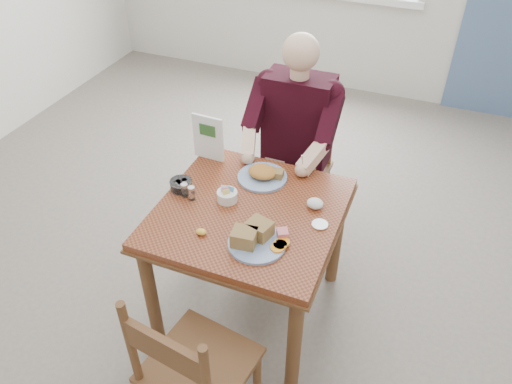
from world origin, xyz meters
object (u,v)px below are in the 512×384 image
at_px(chair_far, 296,168).
at_px(chair_near, 193,372).
at_px(diner, 294,130).
at_px(far_plate, 263,174).
at_px(near_plate, 256,237).
at_px(table, 249,226).

height_order(chair_far, chair_near, same).
height_order(chair_far, diner, diner).
bearing_deg(far_plate, diner, 86.66).
distance_m(diner, near_plate, 0.92).
xyz_separation_m(table, chair_far, (0.00, 0.80, -0.16)).
bearing_deg(diner, table, -90.00).
bearing_deg(near_plate, far_plate, 107.03).
bearing_deg(chair_near, table, 94.53).
bearing_deg(chair_far, far_plate, -92.77).
xyz_separation_m(chair_far, near_plate, (0.12, -1.00, 0.31)).
xyz_separation_m(chair_near, far_plate, (-0.09, 1.04, 0.30)).
bearing_deg(chair_near, chair_far, 92.22).
height_order(chair_near, near_plate, chair_near).
relative_size(chair_far, diner, 0.69).
distance_m(chair_far, diner, 0.34).
relative_size(chair_near, far_plate, 3.32).
height_order(chair_far, near_plate, chair_far).
height_order(chair_far, far_plate, chair_far).
relative_size(table, chair_far, 0.97).
bearing_deg(diner, chair_near, -87.64).
bearing_deg(table, far_plate, 95.38).
distance_m(chair_near, diner, 1.51).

